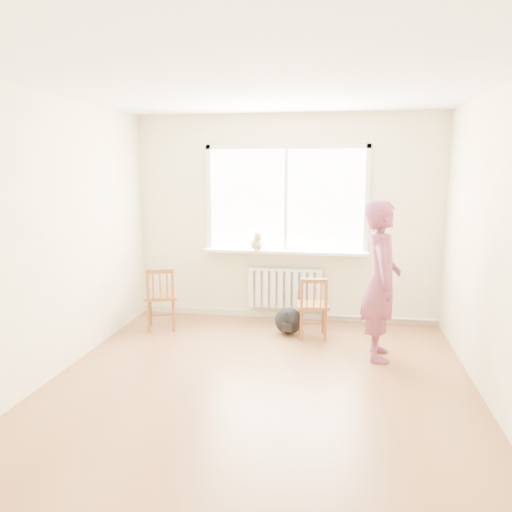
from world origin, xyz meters
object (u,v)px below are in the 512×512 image
at_px(person, 381,281).
at_px(backpack, 288,321).
at_px(chair_left, 161,299).
at_px(chair_right, 313,307).
at_px(cat, 257,242).

bearing_deg(person, backpack, 58.91).
bearing_deg(chair_left, person, 151.49).
bearing_deg(chair_right, backpack, -26.13).
relative_size(chair_left, person, 0.47).
bearing_deg(backpack, chair_left, -176.39).
relative_size(chair_right, backpack, 2.24).
height_order(person, backpack, person).
xyz_separation_m(chair_right, cat, (-0.77, 0.58, 0.68)).
relative_size(person, cat, 4.15).
bearing_deg(backpack, person, -29.98).
height_order(chair_right, person, person).
bearing_deg(backpack, cat, 134.31).
bearing_deg(chair_left, cat, -170.53).
relative_size(chair_right, person, 0.45).
height_order(person, cat, person).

